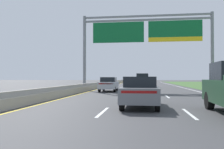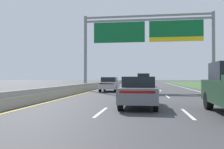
# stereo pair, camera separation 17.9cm
# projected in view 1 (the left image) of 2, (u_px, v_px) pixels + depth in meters

# --- Properties ---
(ground_plane) EXTENTS (220.00, 220.00, 0.00)m
(ground_plane) POSITION_uv_depth(u_px,v_px,m) (143.00, 88.00, 34.37)
(ground_plane) COLOR #3D3D3F
(lane_striping) EXTENTS (11.96, 106.00, 0.01)m
(lane_striping) POSITION_uv_depth(u_px,v_px,m) (143.00, 88.00, 33.92)
(lane_striping) COLOR white
(lane_striping) RESTS_ON ground
(median_barrier_concrete) EXTENTS (0.60, 110.00, 0.85)m
(median_barrier_concrete) POSITION_uv_depth(u_px,v_px,m) (99.00, 85.00, 35.24)
(median_barrier_concrete) COLOR #A8A399
(median_barrier_concrete) RESTS_ON ground
(overhead_sign_gantry) EXTENTS (15.06, 0.42, 8.94)m
(overhead_sign_gantry) POSITION_uv_depth(u_px,v_px,m) (146.00, 36.00, 27.09)
(overhead_sign_gantry) COLOR gray
(overhead_sign_gantry) RESTS_ON ground
(car_silver_left_lane_sedan) EXTENTS (1.90, 4.43, 1.57)m
(car_silver_left_lane_sedan) POSITION_uv_depth(u_px,v_px,m) (109.00, 84.00, 25.77)
(car_silver_left_lane_sedan) COLOR #B2B5BA
(car_silver_left_lane_sedan) RESTS_ON ground
(car_grey_centre_lane_sedan) EXTENTS (1.88, 4.42, 1.57)m
(car_grey_centre_lane_sedan) POSITION_uv_depth(u_px,v_px,m) (140.00, 91.00, 12.10)
(car_grey_centre_lane_sedan) COLOR slate
(car_grey_centre_lane_sedan) RESTS_ON ground
(car_navy_centre_lane_suv) EXTENTS (2.02, 4.75, 2.11)m
(car_navy_centre_lane_suv) POSITION_uv_depth(u_px,v_px,m) (142.00, 81.00, 33.96)
(car_navy_centre_lane_suv) COLOR #161E47
(car_navy_centre_lane_suv) RESTS_ON ground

